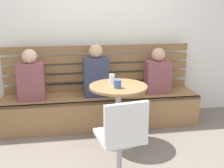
% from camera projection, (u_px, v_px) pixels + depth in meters
% --- Properties ---
extents(back_wall, '(5.20, 0.10, 2.90)m').
position_uv_depth(back_wall, '(96.00, 19.00, 4.01)').
color(back_wall, white).
rests_on(back_wall, ground).
extents(booth_bench, '(2.70, 0.52, 0.44)m').
position_uv_depth(booth_bench, '(101.00, 110.00, 3.92)').
color(booth_bench, olive).
rests_on(booth_bench, ground).
extents(booth_backrest, '(2.65, 0.04, 0.66)m').
position_uv_depth(booth_backrest, '(99.00, 68.00, 4.00)').
color(booth_backrest, olive).
rests_on(booth_backrest, booth_bench).
extents(cafe_table, '(0.68, 0.68, 0.74)m').
position_uv_depth(cafe_table, '(118.00, 103.00, 3.31)').
color(cafe_table, '#ADADB2').
rests_on(cafe_table, ground).
extents(white_chair, '(0.46, 0.46, 0.85)m').
position_uv_depth(white_chair, '(122.00, 139.00, 2.53)').
color(white_chair, '#ADADB2').
rests_on(white_chair, ground).
extents(person_adult, '(0.34, 0.22, 0.71)m').
position_uv_depth(person_adult, '(96.00, 73.00, 3.77)').
color(person_adult, '#333851').
rests_on(person_adult, booth_bench).
extents(person_child_left, '(0.34, 0.22, 0.64)m').
position_uv_depth(person_child_left, '(158.00, 73.00, 3.93)').
color(person_child_left, brown).
rests_on(person_child_left, booth_bench).
extents(person_child_middle, '(0.34, 0.22, 0.67)m').
position_uv_depth(person_child_middle, '(31.00, 78.00, 3.61)').
color(person_child_middle, brown).
rests_on(person_child_middle, booth_bench).
extents(cup_mug_blue, '(0.08, 0.08, 0.09)m').
position_uv_depth(cup_mug_blue, '(118.00, 84.00, 3.14)').
color(cup_mug_blue, '#3D5B9E').
rests_on(cup_mug_blue, cafe_table).
extents(cup_water_clear, '(0.07, 0.07, 0.11)m').
position_uv_depth(cup_water_clear, '(112.00, 79.00, 3.33)').
color(cup_water_clear, white).
rests_on(cup_water_clear, cafe_table).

